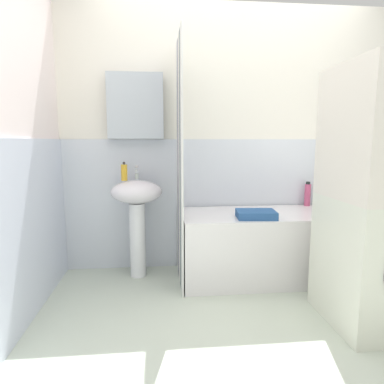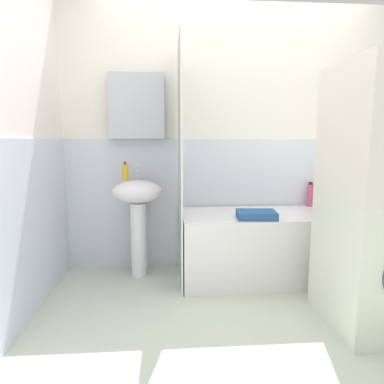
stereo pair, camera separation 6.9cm
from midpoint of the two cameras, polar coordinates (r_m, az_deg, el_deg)
The scene contains 12 objects.
ground_plane at distance 2.32m, azimuth 13.91°, elevation -22.95°, with size 4.80×5.60×0.04m, color beige.
wall_back_tiled at distance 3.19m, azimuth 6.63°, elevation 7.74°, with size 3.60×0.18×2.40m.
wall_left_tiled at distance 2.40m, azimuth -26.91°, elevation 6.09°, with size 0.07×1.81×2.40m.
sink at distance 2.96m, azimuth -8.46°, elevation -2.39°, with size 0.44×0.34×0.85m.
faucet at distance 3.00m, azimuth -8.47°, elevation 3.33°, with size 0.03×0.12×0.12m.
soap_dispenser at distance 2.92m, azimuth -10.53°, elevation 3.33°, with size 0.05×0.05×0.16m.
bathtub at distance 3.03m, azimuth 12.89°, elevation -8.82°, with size 1.44×0.66×0.57m, color white.
shower_curtain at distance 2.77m, azimuth -1.30°, elevation 4.79°, with size 0.01×0.66×2.00m.
conditioner_bottle at distance 3.41m, azimuth 21.81°, elevation -1.00°, with size 0.05×0.05×0.17m.
body_wash_bottle at distance 3.37m, azimuth 19.84°, elevation -0.45°, with size 0.06×0.06×0.23m.
towel_folded at distance 2.75m, azimuth 11.52°, elevation -3.77°, with size 0.31×0.22×0.06m, color #285088.
washer_dryer_stack at distance 2.41m, azimuth 29.73°, elevation -1.14°, with size 0.56×0.64×1.65m.
Camera 2 is at (-0.62, -1.87, 1.18)m, focal length 31.62 mm.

